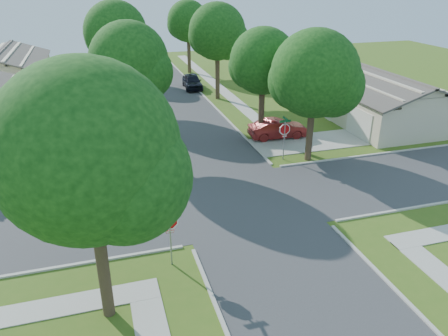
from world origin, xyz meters
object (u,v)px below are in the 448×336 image
tree_w_far (109,30)px  house_nw_far (8,74)px  tree_e_far (188,23)px  tree_sw_corner (90,160)px  tree_ne_corner (315,78)px  tree_e_near (264,64)px  car_driveway (278,129)px  house_ne_near (375,101)px  house_ne_far (288,63)px  stop_sign_ne (285,131)px  car_curb_east (192,81)px  tree_e_mid (218,34)px  tree_w_near (130,65)px  tree_w_mid (117,35)px  car_curb_west (134,57)px  stop_sign_sw (170,224)px

tree_w_far → house_nw_far: 12.19m
tree_e_far → tree_w_far: 9.42m
tree_sw_corner → tree_ne_corner: 17.78m
tree_e_near → tree_ne_corner: bearing=-71.5°
tree_e_far → car_driveway: 25.87m
tree_e_near → house_nw_far: (-20.74, 22.99, -4.13)m
house_ne_near → house_ne_far: 18.00m
stop_sign_ne → car_curb_east: stop_sign_ne is taller
stop_sign_ne → tree_e_far: bearing=89.9°
tree_sw_corner → car_curb_east: 34.94m
tree_e_mid → tree_w_near: size_ratio=1.03×
car_driveway → car_curb_east: (-2.80, 17.13, 0.04)m
tree_e_far → tree_ne_corner: tree_e_far is taller
car_driveway → tree_e_far: bearing=5.8°
tree_e_near → tree_ne_corner: tree_ne_corner is taller
tree_w_mid → car_curb_east: (7.84, 4.83, -5.71)m
tree_e_mid → car_curb_east: (-1.56, 4.83, -5.48)m
tree_e_near → tree_e_far: tree_e_far is taller
tree_e_mid → house_ne_far: size_ratio=0.68×
house_ne_far → car_driveway: house_ne_far is taller
tree_sw_corner → tree_e_far: bearing=73.4°
tree_e_near → car_curb_west: tree_e_near is taller
house_ne_far → tree_w_near: bearing=-135.9°
tree_w_near → tree_w_far: (-0.01, 25.00, -0.61)m
tree_sw_corner → tree_w_far: bearing=86.1°
tree_w_near → house_ne_far: bearing=44.1°
stop_sign_ne → tree_ne_corner: bearing=-16.6°
tree_w_mid → stop_sign_ne: bearing=-60.2°
tree_sw_corner → tree_w_mid: bearing=84.3°
tree_e_near → house_ne_near: 12.14m
tree_w_far → house_nw_far: tree_w_far is taller
house_nw_far → car_curb_east: size_ratio=2.99×
tree_e_mid → car_curb_west: (-5.96, 22.92, -5.67)m
tree_e_near → stop_sign_ne: bearing=-90.7°
house_ne_far → house_nw_far: 32.12m
house_nw_far → tree_w_far: bearing=10.0°
stop_sign_ne → tree_w_mid: tree_w_mid is taller
tree_e_near → car_driveway: bearing=-13.8°
tree_w_near → tree_w_mid: bearing=90.0°
tree_w_far → tree_ne_corner: (11.01, -29.80, 0.09)m
tree_ne_corner → car_driveway: 6.63m
tree_w_near → car_curb_east: tree_w_near is taller
stop_sign_ne → car_curb_west: bearing=98.6°
tree_w_mid → car_curb_west: 23.91m
tree_w_far → car_curb_east: (7.85, -8.17, -4.73)m
car_driveway → house_ne_near: bearing=-74.0°
stop_sign_sw → house_nw_far: (-11.29, 36.70, -0.51)m
tree_e_near → house_ne_near: bearing=10.0°
stop_sign_sw → tree_sw_corner: 5.54m
car_curb_east → car_driveway: bearing=-77.0°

